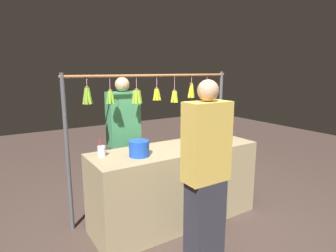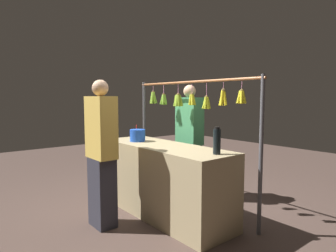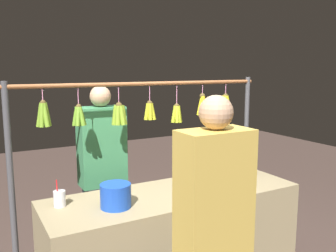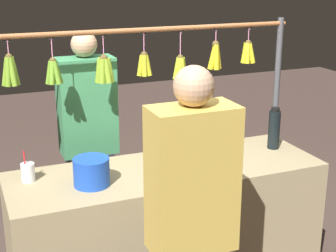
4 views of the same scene
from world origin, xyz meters
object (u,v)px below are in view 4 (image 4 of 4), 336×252
object	(u,v)px
blue_bucket	(91,172)
vendor_person	(89,148)
water_bottle	(274,129)
customer_person	(191,241)
drink_cup	(28,172)

from	to	relation	value
blue_bucket	vendor_person	xyz separation A→B (m)	(-0.18, -0.78, -0.14)
blue_bucket	water_bottle	bearing A→B (deg)	-174.38
blue_bucket	customer_person	xyz separation A→B (m)	(-0.30, 0.68, -0.14)
drink_cup	customer_person	world-z (taller)	customer_person
blue_bucket	customer_person	world-z (taller)	customer_person
drink_cup	vendor_person	world-z (taller)	vendor_person
water_bottle	vendor_person	bearing A→B (deg)	-30.68
water_bottle	drink_cup	world-z (taller)	water_bottle
customer_person	drink_cup	bearing A→B (deg)	-54.57
customer_person	water_bottle	bearing A→B (deg)	-140.73
drink_cup	customer_person	bearing A→B (deg)	125.43
blue_bucket	drink_cup	xyz separation A→B (m)	(0.32, -0.19, -0.03)
customer_person	vendor_person	bearing A→B (deg)	-85.21
vendor_person	blue_bucket	bearing A→B (deg)	77.28
water_bottle	blue_bucket	world-z (taller)	water_bottle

